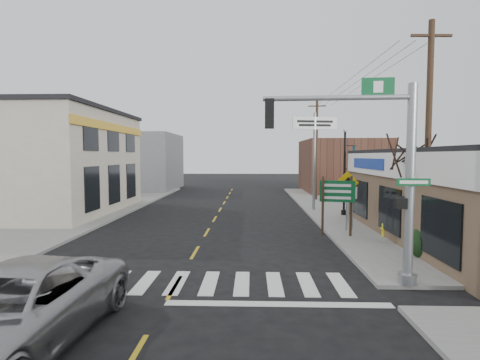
{
  "coord_description": "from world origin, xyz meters",
  "views": [
    {
      "loc": [
        2.3,
        -10.85,
        3.92
      ],
      "look_at": [
        1.75,
        6.28,
        2.8
      ],
      "focal_mm": 28.0,
      "sensor_mm": 36.0,
      "label": 1
    }
  ],
  "objects_px": {
    "lamp_post": "(346,165)",
    "dance_center_sign": "(315,137)",
    "bare_tree": "(411,143)",
    "suv": "(11,310)",
    "utility_pole_near": "(428,136)",
    "utility_pole_far": "(317,149)",
    "fire_hydrant": "(384,229)",
    "traffic_signal_pole": "(386,162)",
    "guide_sign": "(337,197)"
  },
  "relations": [
    {
      "from": "lamp_post",
      "to": "dance_center_sign",
      "type": "height_order",
      "value": "dance_center_sign"
    },
    {
      "from": "bare_tree",
      "to": "suv",
      "type": "bearing_deg",
      "value": -145.6
    },
    {
      "from": "lamp_post",
      "to": "utility_pole_near",
      "type": "relative_size",
      "value": 0.63
    },
    {
      "from": "lamp_post",
      "to": "utility_pole_far",
      "type": "xyz_separation_m",
      "value": [
        -0.41,
        8.41,
        1.18
      ]
    },
    {
      "from": "fire_hydrant",
      "to": "dance_center_sign",
      "type": "bearing_deg",
      "value": 101.99
    },
    {
      "from": "suv",
      "to": "dance_center_sign",
      "type": "distance_m",
      "value": 21.64
    },
    {
      "from": "suv",
      "to": "fire_hydrant",
      "type": "xyz_separation_m",
      "value": [
        11.02,
        10.42,
        -0.36
      ]
    },
    {
      "from": "traffic_signal_pole",
      "to": "fire_hydrant",
      "type": "relative_size",
      "value": 9.38
    },
    {
      "from": "utility_pole_far",
      "to": "fire_hydrant",
      "type": "bearing_deg",
      "value": -81.55
    },
    {
      "from": "dance_center_sign",
      "to": "traffic_signal_pole",
      "type": "bearing_deg",
      "value": -102.33
    },
    {
      "from": "dance_center_sign",
      "to": "fire_hydrant",
      "type": "bearing_deg",
      "value": -88.64
    },
    {
      "from": "suv",
      "to": "utility_pole_near",
      "type": "height_order",
      "value": "utility_pole_near"
    },
    {
      "from": "suv",
      "to": "traffic_signal_pole",
      "type": "distance_m",
      "value": 9.98
    },
    {
      "from": "traffic_signal_pole",
      "to": "fire_hydrant",
      "type": "height_order",
      "value": "traffic_signal_pole"
    },
    {
      "from": "traffic_signal_pole",
      "to": "dance_center_sign",
      "type": "xyz_separation_m",
      "value": [
        0.45,
        15.21,
        1.48
      ]
    },
    {
      "from": "lamp_post",
      "to": "utility_pole_near",
      "type": "xyz_separation_m",
      "value": [
        0.76,
        -9.43,
        1.33
      ]
    },
    {
      "from": "suv",
      "to": "guide_sign",
      "type": "xyz_separation_m",
      "value": [
        8.82,
        10.43,
        1.12
      ]
    },
    {
      "from": "dance_center_sign",
      "to": "bare_tree",
      "type": "xyz_separation_m",
      "value": [
        1.78,
        -11.6,
        -0.82
      ]
    },
    {
      "from": "suv",
      "to": "bare_tree",
      "type": "distance_m",
      "value": 13.74
    },
    {
      "from": "guide_sign",
      "to": "lamp_post",
      "type": "relative_size",
      "value": 0.51
    },
    {
      "from": "suv",
      "to": "dance_center_sign",
      "type": "height_order",
      "value": "dance_center_sign"
    },
    {
      "from": "suv",
      "to": "utility_pole_near",
      "type": "distance_m",
      "value": 14.25
    },
    {
      "from": "dance_center_sign",
      "to": "utility_pole_far",
      "type": "xyz_separation_m",
      "value": [
        1.2,
        6.15,
        -0.69
      ]
    },
    {
      "from": "dance_center_sign",
      "to": "utility_pole_near",
      "type": "relative_size",
      "value": 0.76
    },
    {
      "from": "traffic_signal_pole",
      "to": "bare_tree",
      "type": "relative_size",
      "value": 1.12
    },
    {
      "from": "traffic_signal_pole",
      "to": "guide_sign",
      "type": "bearing_deg",
      "value": 92.53
    },
    {
      "from": "fire_hydrant",
      "to": "utility_pole_far",
      "type": "distance_m",
      "value": 15.39
    },
    {
      "from": "dance_center_sign",
      "to": "bare_tree",
      "type": "bearing_deg",
      "value": -91.92
    },
    {
      "from": "suv",
      "to": "bare_tree",
      "type": "height_order",
      "value": "bare_tree"
    },
    {
      "from": "lamp_post",
      "to": "dance_center_sign",
      "type": "xyz_separation_m",
      "value": [
        -1.6,
        2.26,
        1.87
      ]
    },
    {
      "from": "traffic_signal_pole",
      "to": "lamp_post",
      "type": "bearing_deg",
      "value": 84.36
    },
    {
      "from": "utility_pole_near",
      "to": "bare_tree",
      "type": "bearing_deg",
      "value": 169.38
    },
    {
      "from": "dance_center_sign",
      "to": "bare_tree",
      "type": "distance_m",
      "value": 11.76
    },
    {
      "from": "fire_hydrant",
      "to": "lamp_post",
      "type": "relative_size",
      "value": 0.12
    },
    {
      "from": "guide_sign",
      "to": "fire_hydrant",
      "type": "xyz_separation_m",
      "value": [
        2.2,
        -0.01,
        -1.48
      ]
    },
    {
      "from": "guide_sign",
      "to": "bare_tree",
      "type": "relative_size",
      "value": 0.52
    },
    {
      "from": "suv",
      "to": "guide_sign",
      "type": "relative_size",
      "value": 2.12
    },
    {
      "from": "traffic_signal_pole",
      "to": "utility_pole_far",
      "type": "relative_size",
      "value": 0.71
    },
    {
      "from": "traffic_signal_pole",
      "to": "dance_center_sign",
      "type": "bearing_deg",
      "value": 91.67
    },
    {
      "from": "lamp_post",
      "to": "utility_pole_far",
      "type": "height_order",
      "value": "utility_pole_far"
    },
    {
      "from": "fire_hydrant",
      "to": "bare_tree",
      "type": "xyz_separation_m",
      "value": [
        -0.07,
        -2.92,
        3.91
      ]
    },
    {
      "from": "dance_center_sign",
      "to": "utility_pole_far",
      "type": "relative_size",
      "value": 0.79
    },
    {
      "from": "fire_hydrant",
      "to": "utility_pole_near",
      "type": "xyz_separation_m",
      "value": [
        0.52,
        -3.0,
        4.2
      ]
    },
    {
      "from": "bare_tree",
      "to": "lamp_post",
      "type": "bearing_deg",
      "value": 91.05
    },
    {
      "from": "dance_center_sign",
      "to": "utility_pole_near",
      "type": "xyz_separation_m",
      "value": [
        2.37,
        -11.69,
        -0.54
      ]
    },
    {
      "from": "guide_sign",
      "to": "utility_pole_near",
      "type": "height_order",
      "value": "utility_pole_near"
    },
    {
      "from": "guide_sign",
      "to": "suv",
      "type": "bearing_deg",
      "value": -117.34
    },
    {
      "from": "guide_sign",
      "to": "utility_pole_near",
      "type": "bearing_deg",
      "value": -35.03
    },
    {
      "from": "utility_pole_far",
      "to": "suv",
      "type": "bearing_deg",
      "value": -106.38
    },
    {
      "from": "traffic_signal_pole",
      "to": "guide_sign",
      "type": "distance_m",
      "value": 6.78
    }
  ]
}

